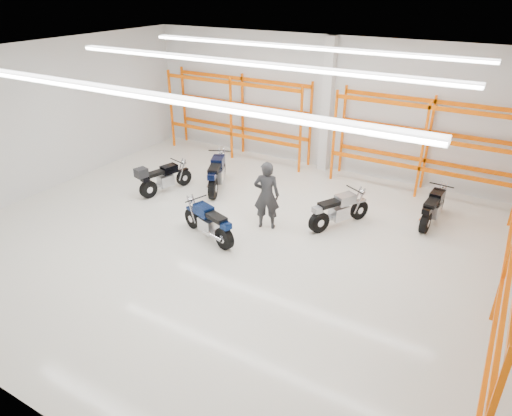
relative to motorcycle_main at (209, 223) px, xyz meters
The scene contains 11 objects.
ground 0.81m from the motorcycle_main, 23.75° to the left, with size 14.00×14.00×0.00m, color silver.
room_shell 2.90m from the motorcycle_main, 25.72° to the left, with size 14.02×12.02×4.51m.
motorcycle_main is the anchor object (origin of this frame).
motorcycle_back_a 3.37m from the motorcycle_main, 151.95° to the left, with size 0.84×1.96×1.02m.
motorcycle_back_b 3.16m from the motorcycle_main, 121.28° to the left, with size 1.10×2.11×1.10m.
motorcycle_back_c 3.47m from the motorcycle_main, 41.88° to the left, with size 1.09×1.83×0.99m.
motorcycle_back_d 6.11m from the motorcycle_main, 38.35° to the left, with size 0.66×1.99×0.97m.
standing_man 1.69m from the motorcycle_main, 54.52° to the left, with size 0.69×0.45×1.90m, color black.
structural_column 6.37m from the motorcycle_main, 84.31° to the left, with size 0.32×0.32×4.50m, color white.
pallet_racking_back_left 6.53m from the motorcycle_main, 115.93° to the left, with size 5.67×0.87×3.00m.
pallet_racking_back_right 7.13m from the motorcycle_main, 55.12° to the left, with size 5.67×0.87×3.00m.
Camera 1 is at (5.62, -8.54, 6.11)m, focal length 32.00 mm.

